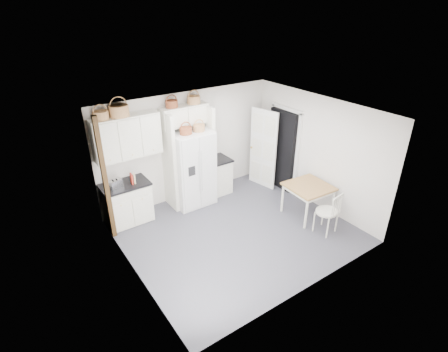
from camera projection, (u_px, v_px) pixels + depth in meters
floor at (237, 231)px, 7.47m from camera, size 4.50×4.50×0.00m
ceiling at (239, 113)px, 6.29m from camera, size 4.50×4.50×0.00m
wall_back at (188, 146)px, 8.35m from camera, size 4.50×0.00×4.50m
wall_left at (128, 213)px, 5.74m from camera, size 0.00×4.00×4.00m
wall_right at (316, 152)px, 8.02m from camera, size 0.00×4.00×4.00m
refrigerator at (192, 168)px, 8.16m from camera, size 0.94×0.75×1.81m
base_cab_left at (127, 203)px, 7.63m from camera, size 0.96×0.61×0.89m
base_cab_right at (218, 176)px, 8.85m from camera, size 0.49×0.59×0.87m
dining_table at (307, 200)px, 7.89m from camera, size 0.96×0.96×0.75m
windsor_chair at (327, 211)px, 7.25m from camera, size 0.55×0.51×0.99m
counter_left at (124, 185)px, 7.42m from camera, size 1.00×0.65×0.04m
counter_right at (218, 159)px, 8.65m from camera, size 0.53×0.63×0.04m
toaster at (115, 184)px, 7.20m from camera, size 0.31×0.24×0.19m
cookbook_red at (132, 179)px, 7.38m from camera, size 0.05×0.15×0.22m
cookbook_cream at (134, 178)px, 7.41m from camera, size 0.06×0.15×0.21m
basket_upper_a at (101, 116)px, 6.71m from camera, size 0.30×0.30×0.17m
basket_upper_b at (119, 111)px, 6.89m from camera, size 0.39×0.39×0.23m
basket_bridge_a at (172, 104)px, 7.49m from camera, size 0.27×0.27×0.15m
basket_bridge_b at (194, 100)px, 7.76m from camera, size 0.30×0.30×0.17m
basket_fridge_a at (186, 131)px, 7.56m from camera, size 0.28×0.28×0.15m
basket_fridge_b at (199, 128)px, 7.73m from camera, size 0.27×0.27×0.15m
upper_cabinet at (127, 137)px, 7.19m from camera, size 1.40×0.34×0.90m
bridge_cabinet at (184, 115)px, 7.77m from camera, size 1.12×0.34×0.45m
fridge_panel_left at (169, 162)px, 7.86m from camera, size 0.08×0.60×2.30m
fridge_panel_right at (208, 152)px, 8.38m from camera, size 0.08×0.60×2.30m
trim_post at (105, 181)px, 6.75m from camera, size 0.09×0.09×2.60m
doorway_void at (283, 150)px, 8.83m from camera, size 0.18×0.85×2.05m
door_slab at (263, 149)px, 8.89m from camera, size 0.21×0.79×2.05m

